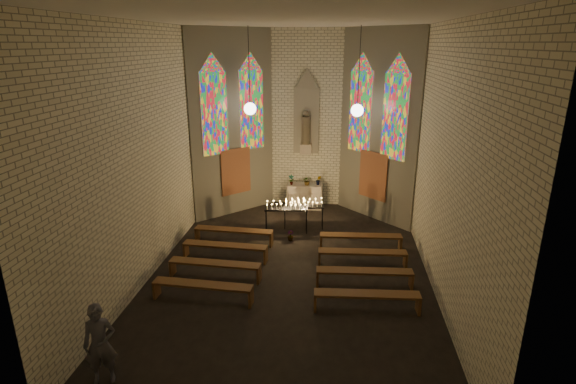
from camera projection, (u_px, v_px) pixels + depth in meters
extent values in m
plane|color=black|center=(291.00, 271.00, 13.32)|extent=(12.00, 12.00, 0.00)
cube|color=beige|center=(307.00, 121.00, 17.87)|extent=(8.00, 0.02, 7.00)
cube|color=beige|center=(248.00, 255.00, 6.55)|extent=(8.00, 0.02, 7.00)
cube|color=beige|center=(150.00, 153.00, 12.63)|extent=(0.02, 12.00, 7.00)
cube|color=beige|center=(442.00, 161.00, 11.79)|extent=(0.02, 12.00, 7.00)
cube|color=silver|center=(291.00, 19.00, 11.10)|extent=(8.00, 12.00, 0.01)
cube|color=beige|center=(232.00, 125.00, 16.98)|extent=(2.72, 2.72, 7.00)
cube|color=beige|center=(379.00, 127.00, 16.40)|extent=(2.72, 2.72, 7.00)
cube|color=#4C3F8C|center=(214.00, 114.00, 16.22)|extent=(0.78, 0.78, 3.00)
cube|color=#4C3F8C|center=(252.00, 110.00, 17.18)|extent=(0.78, 0.78, 3.00)
cube|color=#4C3F8C|center=(360.00, 112.00, 16.75)|extent=(0.78, 0.78, 3.00)
cube|color=#4C3F8C|center=(395.00, 117.00, 15.55)|extent=(0.78, 0.78, 3.00)
cube|color=brown|center=(236.00, 171.00, 17.42)|extent=(0.95, 0.95, 1.80)
cube|color=brown|center=(373.00, 176.00, 16.87)|extent=(0.95, 0.95, 1.80)
cube|color=gray|center=(306.00, 121.00, 17.79)|extent=(1.00, 0.12, 2.60)
cone|color=gray|center=(307.00, 78.00, 17.27)|extent=(1.00, 1.00, 0.80)
cube|color=beige|center=(306.00, 149.00, 18.01)|extent=(0.45, 0.30, 0.40)
cylinder|color=brown|center=(306.00, 130.00, 17.77)|extent=(0.36, 0.36, 1.10)
sphere|color=brown|center=(306.00, 114.00, 17.57)|extent=(0.26, 0.26, 0.26)
sphere|color=white|center=(250.00, 109.00, 16.05)|extent=(0.44, 0.44, 0.44)
cylinder|color=black|center=(249.00, 68.00, 15.61)|extent=(0.02, 0.02, 2.80)
sphere|color=white|center=(357.00, 110.00, 15.66)|extent=(0.44, 0.44, 0.44)
cylinder|color=black|center=(359.00, 69.00, 15.21)|extent=(0.02, 0.02, 2.80)
cube|color=beige|center=(305.00, 196.00, 18.30)|extent=(1.40, 0.60, 1.00)
imported|color=#4C723F|center=(291.00, 180.00, 18.04)|extent=(0.23, 0.17, 0.41)
imported|color=#4C723F|center=(307.00, 181.00, 17.99)|extent=(0.39, 0.36, 0.37)
imported|color=#4C723F|center=(318.00, 180.00, 18.04)|extent=(0.22, 0.18, 0.38)
imported|color=#4C723F|center=(290.00, 236.00, 15.32)|extent=(0.23, 0.23, 0.36)
cube|color=black|center=(286.00, 209.00, 15.80)|extent=(1.56, 0.53, 0.05)
cylinder|color=black|center=(266.00, 222.00, 15.80)|extent=(0.03, 0.03, 0.86)
cylinder|color=black|center=(307.00, 222.00, 15.81)|extent=(0.03, 0.03, 0.86)
cylinder|color=black|center=(266.00, 219.00, 16.08)|extent=(0.03, 0.03, 0.86)
cylinder|color=black|center=(306.00, 219.00, 16.08)|extent=(0.03, 0.03, 0.86)
cube|color=black|center=(304.00, 206.00, 16.17)|extent=(1.48, 0.47, 0.05)
cylinder|color=black|center=(285.00, 219.00, 16.19)|extent=(0.03, 0.03, 0.82)
cylinder|color=black|center=(323.00, 219.00, 16.16)|extent=(0.03, 0.03, 0.82)
cylinder|color=black|center=(285.00, 216.00, 16.45)|extent=(0.03, 0.03, 0.82)
cylinder|color=black|center=(322.00, 216.00, 16.42)|extent=(0.03, 0.03, 0.82)
cube|color=#563518|center=(234.00, 230.00, 15.04)|extent=(2.66, 0.51, 0.06)
cube|color=#563518|center=(197.00, 234.00, 15.32)|extent=(0.08, 0.37, 0.48)
cube|color=#563518|center=(271.00, 239.00, 14.92)|extent=(0.08, 0.37, 0.48)
cube|color=#563518|center=(361.00, 236.00, 14.60)|extent=(2.66, 0.51, 0.06)
cube|color=#563518|center=(321.00, 241.00, 14.75)|extent=(0.08, 0.37, 0.48)
cube|color=#563518|center=(400.00, 243.00, 14.61)|extent=(0.08, 0.37, 0.48)
cube|color=#563518|center=(225.00, 245.00, 13.91)|extent=(2.66, 0.51, 0.06)
cube|color=#563518|center=(186.00, 249.00, 14.19)|extent=(0.08, 0.37, 0.48)
cube|color=#563518|center=(266.00, 255.00, 13.79)|extent=(0.08, 0.37, 0.48)
cube|color=#563518|center=(363.00, 252.00, 13.47)|extent=(2.66, 0.51, 0.06)
cube|color=#563518|center=(319.00, 258.00, 13.62)|extent=(0.08, 0.37, 0.48)
cube|color=#563518|center=(405.00, 260.00, 13.48)|extent=(0.08, 0.37, 0.48)
cube|color=#563518|center=(215.00, 263.00, 12.78)|extent=(2.66, 0.51, 0.06)
cube|color=#563518|center=(173.00, 267.00, 13.06)|extent=(0.08, 0.37, 0.48)
cube|color=#563518|center=(259.00, 274.00, 12.66)|extent=(0.08, 0.37, 0.48)
cube|color=#563518|center=(365.00, 271.00, 12.34)|extent=(2.66, 0.51, 0.06)
cube|color=#563518|center=(317.00, 277.00, 12.48)|extent=(0.08, 0.37, 0.48)
cube|color=#563518|center=(411.00, 280.00, 12.35)|extent=(0.08, 0.37, 0.48)
cube|color=#563518|center=(202.00, 285.00, 11.65)|extent=(2.66, 0.51, 0.06)
cube|color=#563518|center=(157.00, 288.00, 11.93)|extent=(0.08, 0.37, 0.48)
cube|color=#563518|center=(251.00, 297.00, 11.52)|extent=(0.08, 0.37, 0.48)
cube|color=#563518|center=(367.00, 294.00, 11.21)|extent=(2.66, 0.51, 0.06)
cube|color=#563518|center=(315.00, 301.00, 11.35)|extent=(0.08, 0.37, 0.48)
cube|color=#563518|center=(418.00, 304.00, 11.22)|extent=(0.08, 0.37, 0.48)
imported|color=#46454F|center=(100.00, 344.00, 8.75)|extent=(0.72, 0.59, 1.72)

